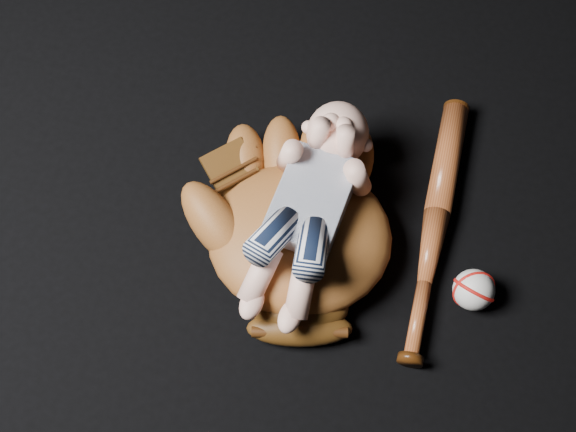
% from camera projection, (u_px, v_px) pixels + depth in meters
% --- Properties ---
extents(baseball_glove, '(0.45, 0.49, 0.13)m').
position_uv_depth(baseball_glove, '(300.00, 234.00, 1.28)').
color(baseball_glove, brown).
rests_on(baseball_glove, ground).
extents(newborn_baby, '(0.22, 0.40, 0.15)m').
position_uv_depth(newborn_baby, '(305.00, 214.00, 1.23)').
color(newborn_baby, '#F4B49D').
rests_on(newborn_baby, baseball_glove).
extents(baseball_bat, '(0.05, 0.49, 0.05)m').
position_uv_depth(baseball_bat, '(435.00, 227.00, 1.33)').
color(baseball_bat, brown).
rests_on(baseball_bat, ground).
extents(baseball, '(0.07, 0.07, 0.07)m').
position_uv_depth(baseball, '(474.00, 290.00, 1.27)').
color(baseball, silver).
rests_on(baseball, ground).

